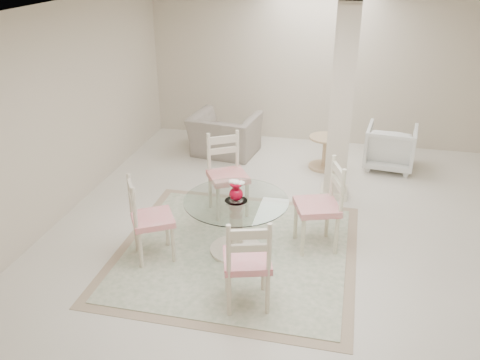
% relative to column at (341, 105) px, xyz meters
% --- Properties ---
extents(ground, '(7.00, 7.00, 0.00)m').
position_rel_column_xyz_m(ground, '(-0.50, -1.30, -1.35)').
color(ground, silver).
rests_on(ground, ground).
extents(room_shell, '(6.02, 7.02, 2.71)m').
position_rel_column_xyz_m(room_shell, '(-0.50, -1.30, 0.51)').
color(room_shell, beige).
rests_on(room_shell, ground).
extents(column, '(0.30, 0.30, 2.70)m').
position_rel_column_xyz_m(column, '(0.00, 0.00, 0.00)').
color(column, beige).
rests_on(column, ground).
extents(area_rug, '(2.80, 2.80, 0.02)m').
position_rel_column_xyz_m(area_rug, '(-1.05, -1.76, -1.34)').
color(area_rug, tan).
rests_on(area_rug, ground).
extents(dining_table, '(1.20, 1.20, 0.69)m').
position_rel_column_xyz_m(dining_table, '(-1.05, -1.76, -1.00)').
color(dining_table, '#F4E3C9').
rests_on(dining_table, ground).
extents(red_vase, '(0.19, 0.16, 0.24)m').
position_rel_column_xyz_m(red_vase, '(-1.05, -1.76, -0.54)').
color(red_vase, '#A1041D').
rests_on(red_vase, dining_table).
extents(dining_chair_east, '(0.62, 0.62, 1.21)m').
position_rel_column_xyz_m(dining_chair_east, '(-0.08, -1.42, -0.71)').
color(dining_chair_east, beige).
rests_on(dining_chair_east, ground).
extents(dining_chair_north, '(0.66, 0.66, 1.20)m').
position_rel_column_xyz_m(dining_chair_north, '(-1.40, -0.80, -0.72)').
color(dining_chair_north, beige).
rests_on(dining_chair_north, ground).
extents(dining_chair_west, '(0.62, 0.62, 1.12)m').
position_rel_column_xyz_m(dining_chair_west, '(-2.00, -2.12, -0.76)').
color(dining_chair_west, beige).
rests_on(dining_chair_west, ground).
extents(dining_chair_south, '(0.57, 0.57, 1.15)m').
position_rel_column_xyz_m(dining_chair_south, '(-0.71, -2.73, -0.75)').
color(dining_chair_south, beige).
rests_on(dining_chair_south, ground).
extents(recliner_taupe, '(1.20, 1.08, 0.70)m').
position_rel_column_xyz_m(recliner_taupe, '(-1.94, 1.19, -1.00)').
color(recliner_taupe, gray).
rests_on(recliner_taupe, ground).
extents(armchair_white, '(0.84, 0.86, 0.71)m').
position_rel_column_xyz_m(armchair_white, '(0.80, 1.22, -1.00)').
color(armchair_white, white).
rests_on(armchair_white, ground).
extents(side_table, '(0.51, 0.51, 0.53)m').
position_rel_column_xyz_m(side_table, '(-0.22, 0.97, -1.10)').
color(side_table, tan).
rests_on(side_table, ground).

